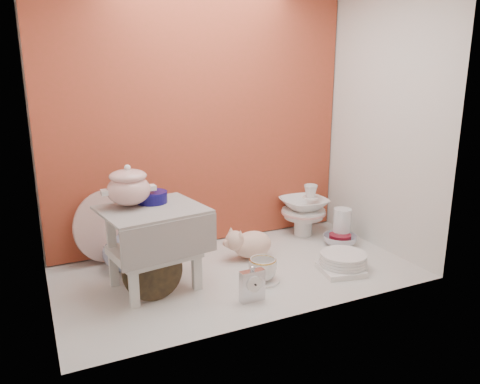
# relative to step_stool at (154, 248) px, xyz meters

# --- Properties ---
(ground) EXTENTS (1.80, 1.80, 0.00)m
(ground) POSITION_rel_step_stool_xyz_m (0.43, -0.02, -0.20)
(ground) COLOR silver
(ground) RESTS_ON ground
(niche_shell) EXTENTS (1.86, 1.03, 1.53)m
(niche_shell) POSITION_rel_step_stool_xyz_m (0.43, 0.16, 0.73)
(niche_shell) COLOR #AB3E2A
(niche_shell) RESTS_ON ground
(step_stool) EXTENTS (0.51, 0.45, 0.39)m
(step_stool) POSITION_rel_step_stool_xyz_m (0.00, 0.00, 0.00)
(step_stool) COLOR silver
(step_stool) RESTS_ON ground
(soup_tureen) EXTENTS (0.31, 0.31, 0.20)m
(soup_tureen) POSITION_rel_step_stool_xyz_m (-0.09, 0.07, 0.30)
(soup_tureen) COLOR white
(soup_tureen) RESTS_ON step_stool
(cobalt_bowl) EXTENTS (0.19, 0.19, 0.05)m
(cobalt_bowl) POSITION_rel_step_stool_xyz_m (0.03, 0.09, 0.22)
(cobalt_bowl) COLOR #0F0B55
(cobalt_bowl) RESTS_ON step_stool
(floral_platter) EXTENTS (0.40, 0.19, 0.39)m
(floral_platter) POSITION_rel_step_stool_xyz_m (-0.13, 0.43, -0.00)
(floral_platter) COLOR white
(floral_platter) RESTS_ON ground
(blue_white_vase) EXTENTS (0.26, 0.26, 0.23)m
(blue_white_vase) POSITION_rel_step_stool_xyz_m (-0.09, 0.28, -0.08)
(blue_white_vase) COLOR white
(blue_white_vase) RESTS_ON ground
(lacquer_tray) EXTENTS (0.28, 0.07, 0.27)m
(lacquer_tray) POSITION_rel_step_stool_xyz_m (-0.04, -0.11, -0.06)
(lacquer_tray) COLOR black
(lacquer_tray) RESTS_ON ground
(mantel_clock) EXTENTS (0.11, 0.04, 0.17)m
(mantel_clock) POSITION_rel_step_stool_xyz_m (0.36, -0.32, -0.11)
(mantel_clock) COLOR silver
(mantel_clock) RESTS_ON ground
(plush_pig) EXTENTS (0.33, 0.29, 0.17)m
(plush_pig) POSITION_rel_step_stool_xyz_m (0.58, 0.11, -0.11)
(plush_pig) COLOR beige
(plush_pig) RESTS_ON ground
(teacup_saucer) EXTENTS (0.19, 0.19, 0.01)m
(teacup_saucer) POSITION_rel_step_stool_xyz_m (0.49, -0.17, -0.19)
(teacup_saucer) COLOR white
(teacup_saucer) RESTS_ON ground
(gold_rim_teacup) EXTENTS (0.14, 0.14, 0.11)m
(gold_rim_teacup) POSITION_rel_step_stool_xyz_m (0.49, -0.17, -0.13)
(gold_rim_teacup) COLOR white
(gold_rim_teacup) RESTS_ON teacup_saucer
(lattice_dish) EXTENTS (0.24, 0.24, 0.03)m
(lattice_dish) POSITION_rel_step_stool_xyz_m (0.91, -0.25, -0.18)
(lattice_dish) COLOR white
(lattice_dish) RESTS_ON ground
(dinner_plate_stack) EXTENTS (0.29, 0.29, 0.09)m
(dinner_plate_stack) POSITION_rel_step_stool_xyz_m (0.94, -0.22, -0.15)
(dinner_plate_stack) COLOR white
(dinner_plate_stack) RESTS_ON ground
(crystal_bowl) EXTENTS (0.25, 0.25, 0.06)m
(crystal_bowl) POSITION_rel_step_stool_xyz_m (1.14, 0.07, -0.17)
(crystal_bowl) COLOR silver
(crystal_bowl) RESTS_ON ground
(clear_glass_vase) EXTENTS (0.13, 0.13, 0.21)m
(clear_glass_vase) POSITION_rel_step_stool_xyz_m (1.18, 0.11, -0.09)
(clear_glass_vase) COLOR silver
(clear_glass_vase) RESTS_ON ground
(porcelain_tower) EXTENTS (0.34, 0.34, 0.32)m
(porcelain_tower) POSITION_rel_step_stool_xyz_m (1.04, 0.32, -0.04)
(porcelain_tower) COLOR white
(porcelain_tower) RESTS_ON ground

